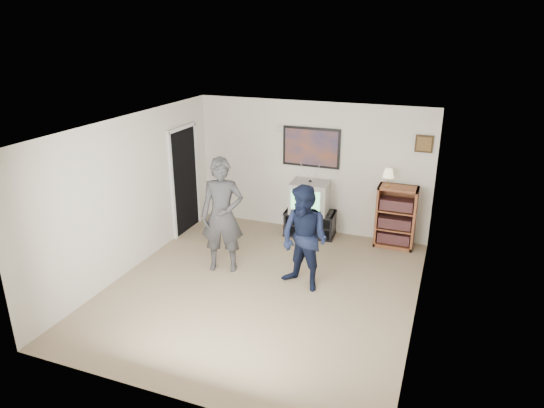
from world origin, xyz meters
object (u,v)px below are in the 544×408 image
Objects in this scene: crt_television at (310,197)px; bookshelf at (396,217)px; person_short at (304,239)px; media_stand at (310,223)px; person_tall at (222,215)px.

bookshelf is at bearing -2.20° from crt_television.
crt_television is 2.02m from person_short.
media_stand is 1.61m from bookshelf.
crt_television is 2.06m from person_tall.
crt_television reaches higher than media_stand.
person_tall reaches higher than media_stand.
crt_television is at bearing 46.69° from person_tall.
person_short reaches higher than bookshelf.
person_short is (-1.09, -2.01, 0.25)m from bookshelf.
media_stand is 0.60× the size of person_short.
media_stand is at bearing 46.16° from person_tall.
person_tall is at bearing -165.06° from person_short.
person_tall is at bearing -120.15° from crt_television.
bookshelf is (1.59, 0.05, -0.20)m from crt_television.
bookshelf is (1.57, 0.05, 0.33)m from media_stand.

